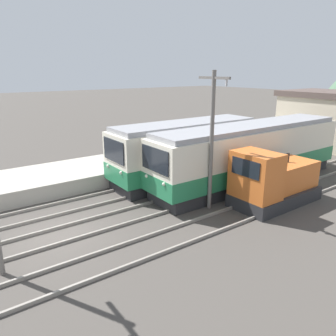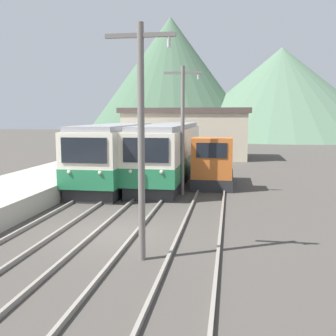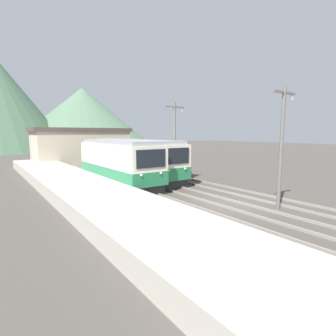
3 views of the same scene
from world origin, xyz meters
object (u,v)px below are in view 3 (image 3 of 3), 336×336
at_px(commuter_train_left, 119,165).
at_px(catenary_mast_mid, 175,140).
at_px(commuter_train_center, 132,160).
at_px(catenary_mast_near, 282,144).
at_px(shunting_locomotive, 168,165).

distance_m(commuter_train_left, catenary_mast_mid, 5.12).
bearing_deg(commuter_train_center, catenary_mast_near, -84.05).
height_order(commuter_train_center, catenary_mast_mid, catenary_mast_mid).
relative_size(commuter_train_left, shunting_locomotive, 2.02).
height_order(shunting_locomotive, catenary_mast_mid, catenary_mast_mid).
bearing_deg(commuter_train_center, commuter_train_left, -134.52).
distance_m(commuter_train_left, shunting_locomotive, 5.93).
bearing_deg(catenary_mast_mid, commuter_train_left, 155.99).
height_order(commuter_train_left, catenary_mast_near, catenary_mast_near).
bearing_deg(catenary_mast_near, commuter_train_center, 95.95).
bearing_deg(shunting_locomotive, catenary_mast_near, -96.67).
bearing_deg(shunting_locomotive, commuter_train_center, 150.37).
distance_m(shunting_locomotive, catenary_mast_near, 13.09).
relative_size(shunting_locomotive, catenary_mast_near, 0.74).
relative_size(shunting_locomotive, catenary_mast_mid, 0.74).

